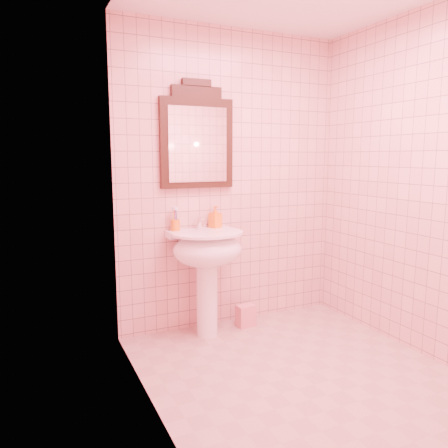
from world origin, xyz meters
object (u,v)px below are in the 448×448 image
mirror (197,138)px  soap_dispenser (215,217)px  towel (246,316)px  pedestal_sink (207,257)px  toothbrush_cup (175,225)px

mirror → soap_dispenser: 0.66m
mirror → towel: mirror is taller
pedestal_sink → mirror: size_ratio=1.00×
pedestal_sink → toothbrush_cup: bearing=141.9°
mirror → soap_dispenser: size_ratio=4.69×
towel → toothbrush_cup: bearing=168.6°
soap_dispenser → towel: 0.90m
mirror → pedestal_sink: bearing=-90.0°
pedestal_sink → toothbrush_cup: size_ratio=5.14×
pedestal_sink → toothbrush_cup: (-0.21, 0.16, 0.25)m
mirror → soap_dispenser: mirror is taller
mirror → towel: (0.38, -0.16, -1.50)m
mirror → towel: size_ratio=4.59×
soap_dispenser → towel: (0.23, -0.12, -0.86)m
pedestal_sink → toothbrush_cup: 0.36m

